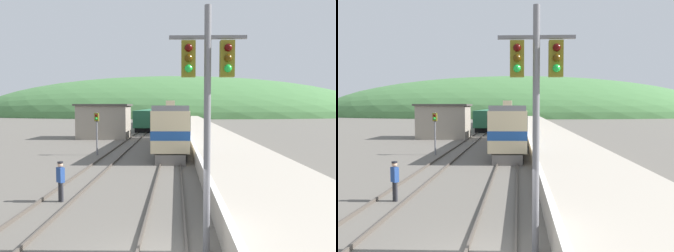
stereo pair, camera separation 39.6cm
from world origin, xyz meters
The scene contains 14 objects.
track_main centered at (0.00, 70.00, 0.08)m, with size 1.52×180.00×0.16m.
track_siding centered at (-4.95, 70.00, 0.08)m, with size 1.52×180.00×0.16m.
platform centered at (4.57, 50.00, 0.55)m, with size 5.58×140.00×1.11m.
distant_hills centered at (0.00, 134.20, 0.00)m, with size 172.31×77.54×33.67m.
station_shed centered at (-9.19, 35.29, 2.30)m, with size 6.95×5.36×4.55m.
express_train_lead_car centered at (0.00, 25.36, 2.38)m, with size 2.92×21.01×4.71m.
carriage_second centered at (0.00, 47.52, 2.36)m, with size 2.91×21.07×4.35m.
carriage_third centered at (0.00, 69.46, 2.36)m, with size 2.91×21.07×4.35m.
carriage_fourth centered at (0.00, 91.41, 2.36)m, with size 2.91×21.07×4.35m.
carriage_fifth centered at (0.00, 113.35, 2.36)m, with size 2.91×21.07×4.35m.
siding_train centered at (-4.95, 58.82, 1.83)m, with size 2.90×31.88×3.54m.
signal_mast_main centered at (1.30, 1.13, 4.69)m, with size 2.20×0.42×7.17m.
signal_post_siding centered at (-6.53, 20.10, 2.70)m, with size 0.36×0.42×3.75m.
track_worker centered at (-4.80, 6.15, 1.05)m, with size 0.42×0.40×1.82m.
Camera 2 is at (0.79, -8.27, 4.33)m, focal length 35.00 mm.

